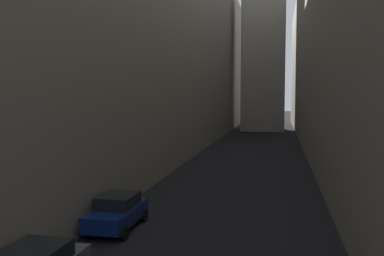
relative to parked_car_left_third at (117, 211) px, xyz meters
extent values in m
plane|color=black|center=(4.40, 29.41, -0.80)|extent=(264.00, 264.00, 0.00)
cube|color=gray|center=(-8.74, 31.41, 11.68)|extent=(15.28, 108.00, 24.95)
cube|color=gray|center=(15.46, 31.41, 10.69)|extent=(11.12, 108.00, 22.97)
cube|color=gray|center=(4.40, 59.34, 19.12)|extent=(7.42, 7.42, 39.84)
cube|color=black|center=(0.00, -6.82, 0.46)|extent=(1.69, 2.10, 0.54)
cube|color=navy|center=(0.00, -0.05, -0.15)|extent=(1.77, 4.04, 0.70)
cube|color=black|center=(0.00, 0.13, 0.48)|extent=(1.63, 2.03, 0.56)
cylinder|color=black|center=(-0.88, 1.33, -0.50)|extent=(0.22, 0.60, 0.60)
cylinder|color=black|center=(0.88, 1.33, -0.50)|extent=(0.22, 0.60, 0.60)
cylinder|color=black|center=(-0.88, -1.42, -0.50)|extent=(0.22, 0.60, 0.60)
cylinder|color=black|center=(0.88, -1.42, -0.50)|extent=(0.22, 0.60, 0.60)
camera|label=1|loc=(7.24, -18.32, 5.27)|focal=40.35mm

